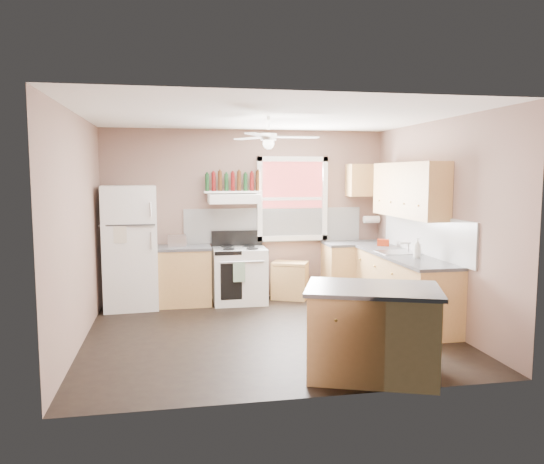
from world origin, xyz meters
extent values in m
plane|color=black|center=(0.00, 0.00, 0.00)|extent=(4.50, 4.50, 0.00)
plane|color=white|center=(0.00, 0.00, 2.70)|extent=(4.50, 4.50, 0.00)
cube|color=#765A4E|center=(0.00, 2.02, 1.35)|extent=(4.50, 0.05, 2.70)
cube|color=#765A4E|center=(2.27, 0.00, 1.35)|extent=(0.05, 4.00, 2.70)
cube|color=#765A4E|center=(-2.27, 0.00, 1.35)|extent=(0.05, 4.00, 2.70)
cube|color=white|center=(0.45, 1.99, 1.18)|extent=(2.90, 0.03, 0.55)
cube|color=white|center=(2.23, 0.30, 1.18)|extent=(0.03, 2.60, 0.55)
cube|color=maroon|center=(0.75, 1.98, 1.60)|extent=(1.00, 0.02, 1.20)
cube|color=white|center=(0.75, 1.96, 1.60)|extent=(1.16, 0.07, 1.36)
cube|color=white|center=(-1.80, 1.66, 0.92)|extent=(0.82, 0.80, 1.83)
cube|color=#B4874B|center=(-1.06, 1.70, 0.43)|extent=(0.90, 0.60, 0.86)
cube|color=#414143|center=(-1.06, 1.70, 0.88)|extent=(0.92, 0.62, 0.04)
cube|color=silver|center=(-1.11, 1.67, 0.99)|extent=(0.28, 0.16, 0.18)
cube|color=white|center=(-0.16, 1.64, 0.43)|extent=(0.82, 0.66, 0.86)
cube|color=white|center=(-0.23, 1.75, 1.62)|extent=(0.78, 0.50, 0.14)
cube|color=white|center=(-0.23, 1.87, 1.72)|extent=(0.90, 0.26, 0.03)
cube|color=#B4874B|center=(0.67, 1.75, 0.27)|extent=(0.65, 0.56, 0.55)
cube|color=#B4874B|center=(1.75, 1.70, 0.43)|extent=(1.00, 0.60, 0.86)
cube|color=#B4874B|center=(1.95, 0.30, 0.43)|extent=(0.60, 2.20, 0.86)
cube|color=#414143|center=(1.75, 1.70, 0.88)|extent=(1.02, 0.62, 0.04)
cube|color=#414143|center=(1.94, 0.30, 0.88)|extent=(0.62, 2.22, 0.04)
cube|color=silver|center=(1.94, 0.50, 0.90)|extent=(0.55, 0.45, 0.03)
cylinder|color=silver|center=(2.10, 0.50, 0.97)|extent=(0.03, 0.03, 0.14)
cube|color=#B4874B|center=(2.08, 0.50, 1.78)|extent=(0.33, 1.80, 0.76)
cube|color=#B4874B|center=(1.95, 1.83, 1.90)|extent=(0.60, 0.33, 0.52)
cylinder|color=white|center=(2.07, 1.86, 1.25)|extent=(0.26, 0.12, 0.12)
cube|color=#B4874B|center=(0.75, -1.60, 0.43)|extent=(1.41, 1.15, 0.86)
cube|color=#414143|center=(0.75, -1.60, 0.88)|extent=(1.50, 1.24, 0.04)
cylinder|color=white|center=(0.00, 0.00, 2.45)|extent=(0.20, 0.20, 0.08)
imported|color=silver|center=(1.99, 0.00, 1.03)|extent=(0.13, 0.13, 0.26)
cube|color=#BA2F10|center=(2.01, 1.20, 0.95)|extent=(0.21, 0.18, 0.10)
cylinder|color=#143819|center=(-0.63, 1.87, 1.87)|extent=(0.06, 0.06, 0.27)
cylinder|color=#590F0F|center=(-0.53, 1.87, 1.88)|extent=(0.06, 0.06, 0.29)
cylinder|color=#3F230F|center=(-0.43, 1.87, 1.89)|extent=(0.06, 0.06, 0.31)
cylinder|color=#143819|center=(-0.33, 1.87, 1.87)|extent=(0.06, 0.06, 0.27)
cylinder|color=#590F0F|center=(-0.23, 1.87, 1.88)|extent=(0.06, 0.06, 0.29)
cylinder|color=#3F230F|center=(-0.13, 1.87, 1.89)|extent=(0.06, 0.06, 0.31)
cylinder|color=#143819|center=(-0.03, 1.87, 1.87)|extent=(0.06, 0.06, 0.27)
cylinder|color=#590F0F|center=(0.07, 1.87, 1.88)|extent=(0.06, 0.06, 0.29)
cylinder|color=#3F230F|center=(0.17, 1.87, 1.89)|extent=(0.06, 0.06, 0.31)
camera|label=1|loc=(-1.16, -6.42, 2.00)|focal=35.00mm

